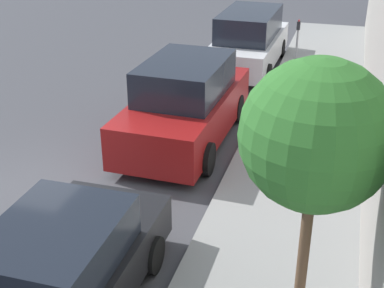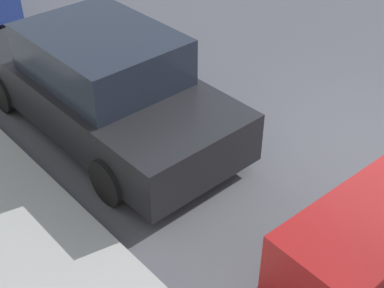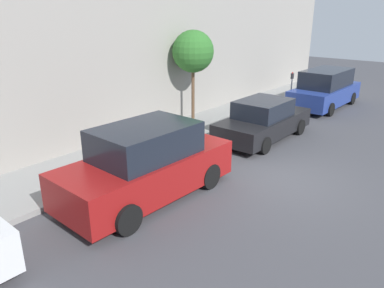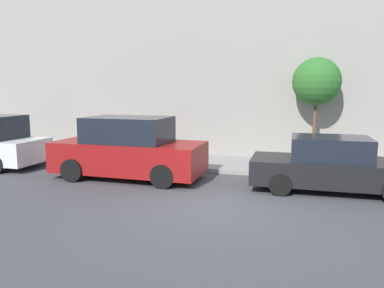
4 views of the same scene
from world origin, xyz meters
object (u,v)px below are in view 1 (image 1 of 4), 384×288
Objects in this scene: street_tree at (317,137)px; parked_minivan_fourth at (249,40)px; parked_suv_third at (185,104)px; parked_sedan_second at (57,278)px; parking_meter_far at (298,35)px.

parked_minivan_fourth is at bearing 103.99° from street_tree.
parked_suv_third is 1.27× the size of street_tree.
parked_sedan_second reaches higher than parking_meter_far.
parked_sedan_second is 0.91× the size of parked_minivan_fourth.
parking_meter_far is at bearing 82.55° from parked_sedan_second.
parked_minivan_fourth is at bearing 87.22° from parked_suv_third.
parked_suv_third is 7.01m from street_tree.
parking_meter_far is 13.06m from street_tree.
parking_meter_far is (1.81, 7.00, 0.06)m from parked_suv_third.
street_tree is (3.19, 0.37, 2.38)m from parked_sedan_second.
parked_minivan_fourth is (0.30, 6.14, -0.01)m from parked_suv_third.
parked_suv_third is 6.15m from parked_minivan_fourth.
street_tree is at bearing -60.57° from parked_suv_third.
parked_minivan_fourth is 12.50m from street_tree.
parked_sedan_second is at bearing -173.43° from street_tree.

